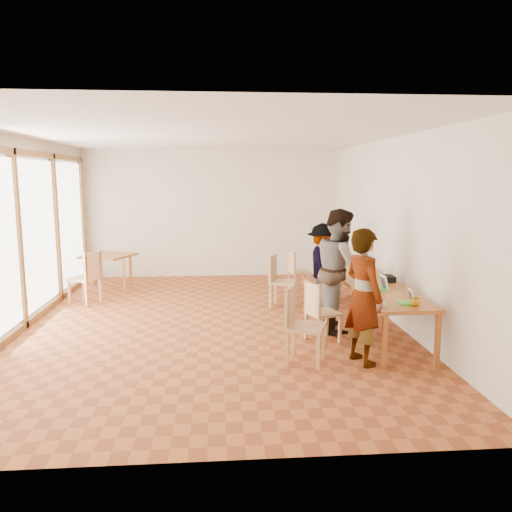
# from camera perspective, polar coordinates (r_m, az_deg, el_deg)

# --- Properties ---
(ground) EXTENTS (8.00, 8.00, 0.00)m
(ground) POSITION_cam_1_polar(r_m,az_deg,el_deg) (8.24, -5.12, -7.70)
(ground) COLOR #A25327
(ground) RESTS_ON ground
(wall_back) EXTENTS (6.00, 0.10, 3.00)m
(wall_back) POSITION_cam_1_polar(r_m,az_deg,el_deg) (11.92, -5.05, 4.84)
(wall_back) COLOR #EFE5CE
(wall_back) RESTS_ON ground
(wall_front) EXTENTS (6.00, 0.10, 3.00)m
(wall_front) POSITION_cam_1_polar(r_m,az_deg,el_deg) (3.99, -5.93, -3.61)
(wall_front) COLOR #EFE5CE
(wall_front) RESTS_ON ground
(wall_right) EXTENTS (0.10, 8.00, 3.00)m
(wall_right) POSITION_cam_1_polar(r_m,az_deg,el_deg) (8.45, 15.54, 2.81)
(wall_right) COLOR #EFE5CE
(wall_right) RESTS_ON ground
(window_wall) EXTENTS (0.10, 8.00, 3.00)m
(window_wall) POSITION_cam_1_polar(r_m,az_deg,el_deg) (8.51, -25.64, 2.29)
(window_wall) COLOR white
(window_wall) RESTS_ON ground
(ceiling) EXTENTS (6.00, 8.00, 0.04)m
(ceiling) POSITION_cam_1_polar(r_m,az_deg,el_deg) (7.92, -5.44, 13.72)
(ceiling) COLOR white
(ceiling) RESTS_ON wall_back
(communal_table) EXTENTS (0.80, 4.00, 0.75)m
(communal_table) POSITION_cam_1_polar(r_m,az_deg,el_deg) (8.25, 12.45, -2.82)
(communal_table) COLOR #A35724
(communal_table) RESTS_ON ground
(side_table) EXTENTS (0.90, 0.90, 0.75)m
(side_table) POSITION_cam_1_polar(r_m,az_deg,el_deg) (10.95, -16.55, -0.26)
(side_table) COLOR #A35724
(side_table) RESTS_ON ground
(chair_near) EXTENTS (0.60, 0.60, 0.53)m
(chair_near) POSITION_cam_1_polar(r_m,az_deg,el_deg) (6.44, 4.78, -6.85)
(chair_near) COLOR #E1A670
(chair_near) RESTS_ON ground
(chair_mid) EXTENTS (0.53, 0.53, 0.47)m
(chair_mid) POSITION_cam_1_polar(r_m,az_deg,el_deg) (7.25, 7.07, -5.64)
(chair_mid) COLOR #E1A670
(chair_mid) RESTS_ON ground
(chair_far) EXTENTS (0.58, 0.58, 0.51)m
(chair_far) POSITION_cam_1_polar(r_m,az_deg,el_deg) (9.15, 2.51, -2.17)
(chair_far) COLOR #E1A670
(chair_far) RESTS_ON ground
(chair_empty) EXTENTS (0.46, 0.46, 0.44)m
(chair_empty) POSITION_cam_1_polar(r_m,az_deg,el_deg) (10.45, 4.54, -1.23)
(chair_empty) COLOR #E1A670
(chair_empty) RESTS_ON ground
(chair_spare) EXTENTS (0.62, 0.62, 0.53)m
(chair_spare) POSITION_cam_1_polar(r_m,az_deg,el_deg) (9.85, -18.58, -1.73)
(chair_spare) COLOR #E1A670
(chair_spare) RESTS_ON ground
(person_near) EXTENTS (0.62, 0.74, 1.74)m
(person_near) POSITION_cam_1_polar(r_m,az_deg,el_deg) (6.47, 12.17, -4.55)
(person_near) COLOR gray
(person_near) RESTS_ON ground
(person_mid) EXTENTS (0.75, 0.94, 1.89)m
(person_mid) POSITION_cam_1_polar(r_m,az_deg,el_deg) (7.83, 9.57, -1.55)
(person_mid) COLOR gray
(person_mid) RESTS_ON ground
(person_far) EXTENTS (0.69, 1.05, 1.52)m
(person_far) POSITION_cam_1_polar(r_m,az_deg,el_deg) (9.39, 7.60, -0.90)
(person_far) COLOR gray
(person_far) RESTS_ON ground
(laptop_near) EXTENTS (0.22, 0.25, 0.19)m
(laptop_near) POSITION_cam_1_polar(r_m,az_deg,el_deg) (6.74, 17.00, -4.82)
(laptop_near) COLOR #52C13A
(laptop_near) RESTS_ON communal_table
(laptop_mid) EXTENTS (0.22, 0.26, 0.22)m
(laptop_mid) POSITION_cam_1_polar(r_m,az_deg,el_deg) (7.46, 14.09, -3.31)
(laptop_mid) COLOR #52C13A
(laptop_mid) RESTS_ON communal_table
(laptop_far) EXTENTS (0.25, 0.28, 0.21)m
(laptop_far) POSITION_cam_1_polar(r_m,az_deg,el_deg) (8.42, 11.47, -1.83)
(laptop_far) COLOR #52C13A
(laptop_far) RESTS_ON communal_table
(yellow_mug) EXTENTS (0.16, 0.16, 0.10)m
(yellow_mug) POSITION_cam_1_polar(r_m,az_deg,el_deg) (6.65, 17.75, -5.04)
(yellow_mug) COLOR #C6920A
(yellow_mug) RESTS_ON communal_table
(green_bottle) EXTENTS (0.07, 0.07, 0.28)m
(green_bottle) POSITION_cam_1_polar(r_m,az_deg,el_deg) (8.98, 12.46, -0.65)
(green_bottle) COLOR #217839
(green_bottle) RESTS_ON communal_table
(clear_glass) EXTENTS (0.07, 0.07, 0.09)m
(clear_glass) POSITION_cam_1_polar(r_m,az_deg,el_deg) (8.48, 13.10, -1.89)
(clear_glass) COLOR silver
(clear_glass) RESTS_ON communal_table
(condiment_cup) EXTENTS (0.08, 0.08, 0.06)m
(condiment_cup) POSITION_cam_1_polar(r_m,az_deg,el_deg) (6.53, 14.31, -5.33)
(condiment_cup) COLOR white
(condiment_cup) RESTS_ON communal_table
(pink_phone) EXTENTS (0.05, 0.10, 0.01)m
(pink_phone) POSITION_cam_1_polar(r_m,az_deg,el_deg) (7.71, 12.36, -3.24)
(pink_phone) COLOR #CF4655
(pink_phone) RESTS_ON communal_table
(black_pouch) EXTENTS (0.16, 0.26, 0.09)m
(black_pouch) POSITION_cam_1_polar(r_m,az_deg,el_deg) (8.07, 14.90, -2.51)
(black_pouch) COLOR black
(black_pouch) RESTS_ON communal_table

